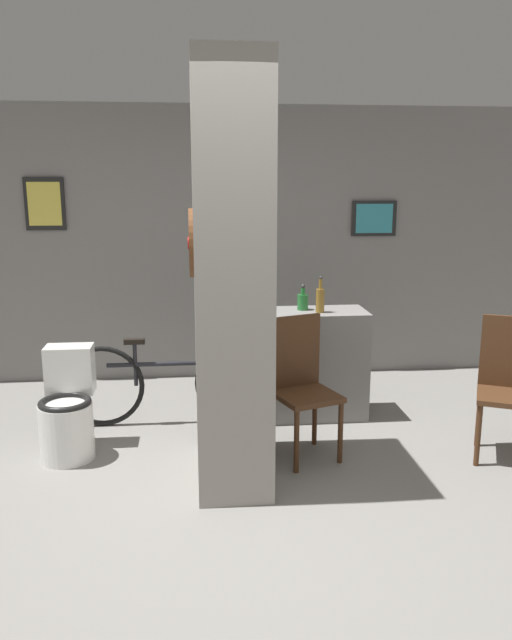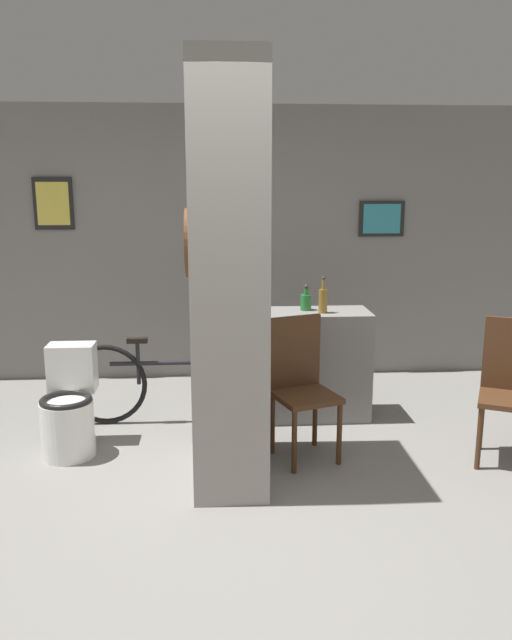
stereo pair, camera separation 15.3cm
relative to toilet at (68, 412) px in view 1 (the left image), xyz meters
name	(u,v)px [view 1 (the left image)]	position (x,y,z in m)	size (l,w,h in m)	color
ground_plane	(242,507)	(1.16, -0.86, -0.32)	(14.00, 14.00, 0.00)	gray
wall_back	(220,245)	(1.16, 1.77, 0.98)	(8.00, 0.09, 2.60)	gray
pillar_center	(231,280)	(1.13, -0.40, 0.98)	(0.49, 0.93, 2.60)	gray
counter_shelf	(297,364)	(1.73, 0.59, 0.12)	(1.11, 0.44, 0.88)	gray
toilet	(68,412)	(0.00, 0.00, 0.00)	(0.37, 0.53, 0.75)	white
chair_near_pillar	(301,382)	(1.63, -0.15, 0.22)	(0.51, 0.51, 0.99)	#4C2D19
chair_by_doorway	(508,382)	(3.06, -0.31, 0.22)	(0.53, 0.53, 0.99)	#4C2D19
bicycle	(170,382)	(0.70, 0.52, 0.02)	(1.71, 0.42, 0.71)	black
bottle_tall	(320,299)	(1.90, 0.52, 0.67)	(0.07, 0.07, 0.29)	olive
bottle_short	(303,301)	(1.78, 0.64, 0.64)	(0.09, 0.09, 0.21)	#267233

